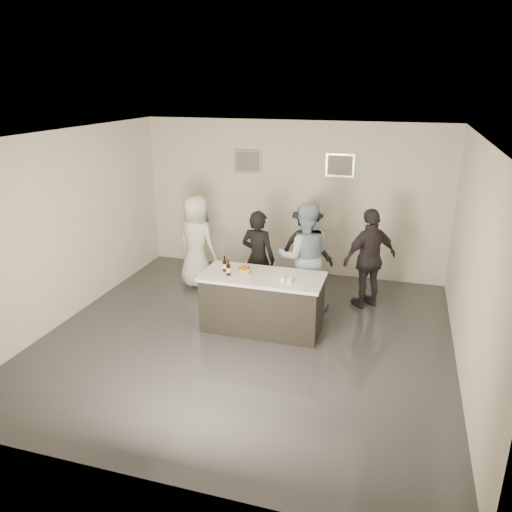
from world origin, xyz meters
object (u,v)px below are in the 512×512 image
at_px(beer_bottle_a, 225,263).
at_px(person_guest_right, 370,259).
at_px(person_main_blue, 304,257).
at_px(bar_counter, 262,302).
at_px(cake, 245,271).
at_px(person_main_black, 258,258).
at_px(person_guest_left, 197,242).
at_px(person_guest_back, 307,247).
at_px(beer_bottle_b, 228,267).

height_order(beer_bottle_a, person_guest_right, person_guest_right).
distance_m(beer_bottle_a, person_main_blue, 1.42).
bearing_deg(bar_counter, beer_bottle_a, 179.83).
bearing_deg(bar_counter, cake, 179.24).
height_order(person_main_black, person_guest_left, person_guest_left).
relative_size(cake, beer_bottle_a, 0.77).
relative_size(person_main_black, person_guest_back, 1.04).
distance_m(cake, person_guest_left, 1.91).
distance_m(bar_counter, person_guest_back, 1.91).
height_order(beer_bottle_b, person_main_blue, person_main_blue).
height_order(beer_bottle_b, person_guest_left, person_guest_left).
distance_m(person_main_blue, person_guest_back, 0.94).
bearing_deg(person_guest_right, beer_bottle_a, -7.40).
relative_size(beer_bottle_b, person_main_black, 0.16).
bearing_deg(person_guest_left, beer_bottle_b, 149.94).
relative_size(bar_counter, person_main_blue, 1.01).
bearing_deg(beer_bottle_a, person_guest_left, 127.94).
height_order(bar_counter, person_main_black, person_main_black).
relative_size(bar_counter, person_main_black, 1.11).
xyz_separation_m(beer_bottle_a, person_main_black, (0.28, 0.88, -0.19)).
bearing_deg(person_guest_back, person_guest_left, 31.46).
bearing_deg(bar_counter, person_guest_right, 41.86).
xyz_separation_m(bar_counter, beer_bottle_a, (-0.61, 0.00, 0.58)).
relative_size(bar_counter, cake, 9.31).
bearing_deg(person_guest_back, beer_bottle_a, 80.10).
bearing_deg(beer_bottle_a, person_main_black, 72.45).
distance_m(beer_bottle_b, person_guest_back, 2.17).
bearing_deg(person_main_blue, person_guest_back, -98.31).
bearing_deg(bar_counter, person_main_black, 110.56).
height_order(cake, person_main_blue, person_main_blue).
xyz_separation_m(beer_bottle_a, person_guest_left, (-1.04, 1.34, -0.16)).
distance_m(person_guest_left, person_guest_right, 3.15).
xyz_separation_m(cake, person_guest_left, (-1.36, 1.33, -0.07)).
xyz_separation_m(beer_bottle_b, person_guest_left, (-1.15, 1.48, -0.16)).
xyz_separation_m(person_guest_right, person_guest_back, (-1.17, 0.51, -0.06)).
xyz_separation_m(beer_bottle_a, person_guest_right, (2.11, 1.34, -0.17)).
xyz_separation_m(cake, beer_bottle_a, (-0.32, -0.00, 0.09)).
relative_size(person_guest_right, person_guest_back, 1.08).
distance_m(cake, person_guest_right, 2.23).
distance_m(person_main_black, person_main_blue, 0.79).
height_order(beer_bottle_a, person_main_black, person_main_black).
relative_size(cake, person_main_blue, 0.11).
bearing_deg(person_guest_back, beer_bottle_b, 84.48).
height_order(bar_counter, person_main_blue, person_main_blue).
distance_m(beer_bottle_b, person_guest_left, 1.88).
distance_m(person_main_black, person_guest_right, 1.88).
height_order(person_main_blue, person_guest_right, person_main_blue).
height_order(beer_bottle_b, person_guest_right, person_guest_right).
xyz_separation_m(person_main_black, person_guest_left, (-1.32, 0.45, 0.03)).
bearing_deg(beer_bottle_b, person_guest_right, 36.64).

